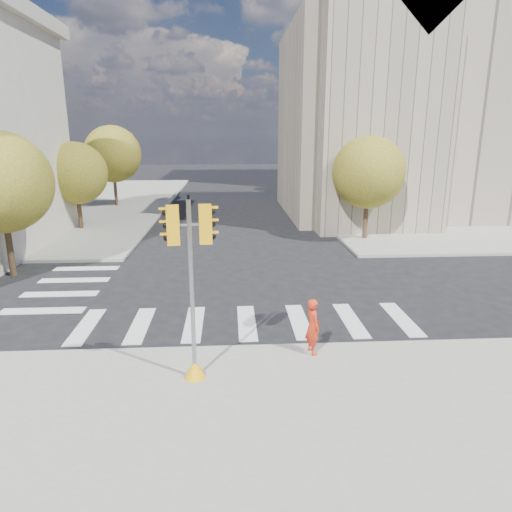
{
  "coord_description": "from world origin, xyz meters",
  "views": [
    {
      "loc": [
        -0.65,
        -16.45,
        6.27
      ],
      "look_at": [
        0.27,
        -1.04,
        2.1
      ],
      "focal_mm": 32.0,
      "sensor_mm": 36.0,
      "label": 1
    }
  ],
  "objects_px": {
    "lamp_near": "(358,159)",
    "traffic_signal": "(192,304)",
    "photographer": "(313,326)",
    "lamp_far": "(318,151)"
  },
  "relations": [
    {
      "from": "traffic_signal",
      "to": "photographer",
      "type": "xyz_separation_m",
      "value": [
        3.27,
        1.18,
        -1.19
      ]
    },
    {
      "from": "lamp_near",
      "to": "lamp_far",
      "type": "distance_m",
      "value": 14.0
    },
    {
      "from": "lamp_far",
      "to": "traffic_signal",
      "type": "xyz_separation_m",
      "value": [
        -9.59,
        -33.78,
        -2.42
      ]
    },
    {
      "from": "lamp_near",
      "to": "lamp_far",
      "type": "bearing_deg",
      "value": 90.0
    },
    {
      "from": "traffic_signal",
      "to": "photographer",
      "type": "bearing_deg",
      "value": 13.81
    },
    {
      "from": "traffic_signal",
      "to": "photographer",
      "type": "distance_m",
      "value": 3.67
    },
    {
      "from": "lamp_near",
      "to": "traffic_signal",
      "type": "bearing_deg",
      "value": -115.87
    },
    {
      "from": "lamp_far",
      "to": "traffic_signal",
      "type": "height_order",
      "value": "lamp_far"
    },
    {
      "from": "lamp_near",
      "to": "photographer",
      "type": "bearing_deg",
      "value": -108.78
    },
    {
      "from": "lamp_far",
      "to": "traffic_signal",
      "type": "bearing_deg",
      "value": -105.85
    }
  ]
}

